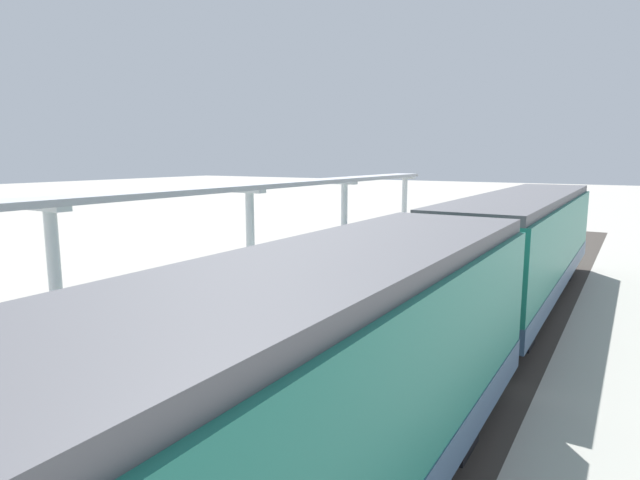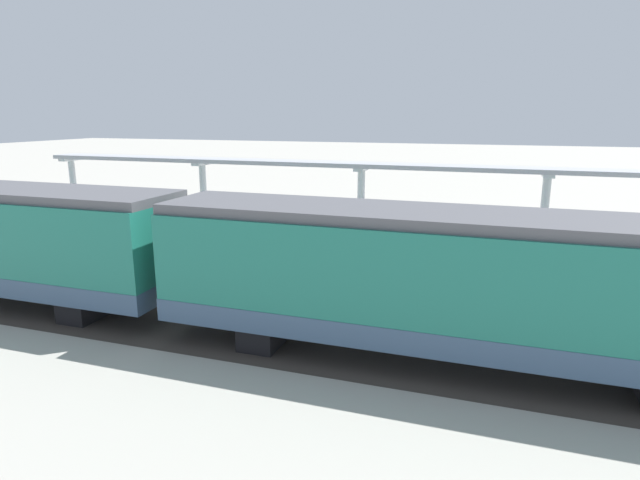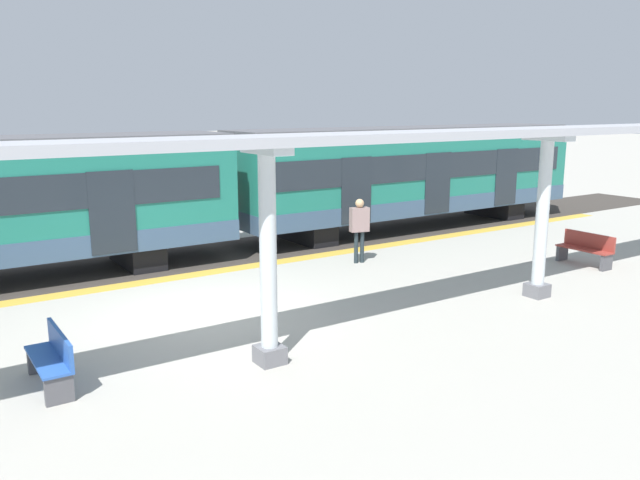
% 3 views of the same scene
% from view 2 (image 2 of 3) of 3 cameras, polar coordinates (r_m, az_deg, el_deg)
% --- Properties ---
extents(ground_plane, '(176.00, 176.00, 0.00)m').
position_cam_2_polar(ground_plane, '(17.91, 1.51, -4.41)').
color(ground_plane, '#A5A298').
extents(tactile_edge_strip, '(0.51, 34.74, 0.01)m').
position_cam_2_polar(tactile_edge_strip, '(15.15, -1.97, -7.82)').
color(tactile_edge_strip, gold).
rests_on(tactile_edge_strip, ground).
extents(trackbed, '(3.20, 46.74, 0.01)m').
position_cam_2_polar(trackbed, '(13.56, -4.77, -10.51)').
color(trackbed, '#38332D').
rests_on(trackbed, ground).
extents(train_near_carriage, '(2.65, 13.39, 3.48)m').
position_cam_2_polar(train_near_carriage, '(11.96, 13.73, -4.81)').
color(train_near_carriage, '#1D6F5F').
rests_on(train_near_carriage, ground).
extents(canopy_pillar_second, '(1.10, 0.44, 3.59)m').
position_cam_2_polar(canopy_pillar_second, '(19.63, 23.11, 1.57)').
color(canopy_pillar_second, slate).
rests_on(canopy_pillar_second, ground).
extents(canopy_pillar_third, '(1.10, 0.44, 3.59)m').
position_cam_2_polar(canopy_pillar_third, '(20.14, 4.45, 2.91)').
color(canopy_pillar_third, slate).
rests_on(canopy_pillar_third, ground).
extents(canopy_pillar_fourth, '(1.10, 0.44, 3.59)m').
position_cam_2_polar(canopy_pillar_fourth, '(22.76, -12.51, 3.85)').
color(canopy_pillar_fourth, slate).
rests_on(canopy_pillar_fourth, ground).
extents(canopy_pillar_fifth, '(1.10, 0.44, 3.59)m').
position_cam_2_polar(canopy_pillar_fifth, '(26.91, -25.15, 4.34)').
color(canopy_pillar_fifth, slate).
rests_on(canopy_pillar_fifth, ground).
extents(canopy_beam, '(1.20, 27.80, 0.16)m').
position_cam_2_polar(canopy_beam, '(19.93, 4.05, 8.16)').
color(canopy_beam, '#A8AAB2').
rests_on(canopy_beam, canopy_pillar_nearest).
extents(bench_mid_platform, '(1.50, 0.44, 0.86)m').
position_cam_2_polar(bench_mid_platform, '(18.92, 12.93, -2.38)').
color(bench_mid_platform, '#2A57AC').
rests_on(bench_mid_platform, ground).
extents(bench_far_end, '(1.50, 0.45, 0.86)m').
position_cam_2_polar(bench_far_end, '(24.08, -20.93, 0.45)').
color(bench_far_end, maroon).
rests_on(bench_far_end, ground).
extents(trash_bin, '(0.48, 0.48, 0.88)m').
position_cam_2_polar(trash_bin, '(27.56, -28.07, 1.30)').
color(trash_bin, '#3F444D').
rests_on(trash_bin, ground).
extents(platform_info_sign, '(0.56, 0.10, 2.20)m').
position_cam_2_polar(platform_info_sign, '(17.47, 20.84, -1.24)').
color(platform_info_sign, '#4C4C51').
rests_on(platform_info_sign, ground).
extents(passenger_waiting_near_edge, '(0.34, 0.54, 1.76)m').
position_cam_2_polar(passenger_waiting_near_edge, '(18.26, -16.09, -1.01)').
color(passenger_waiting_near_edge, '#202B30').
rests_on(passenger_waiting_near_edge, ground).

